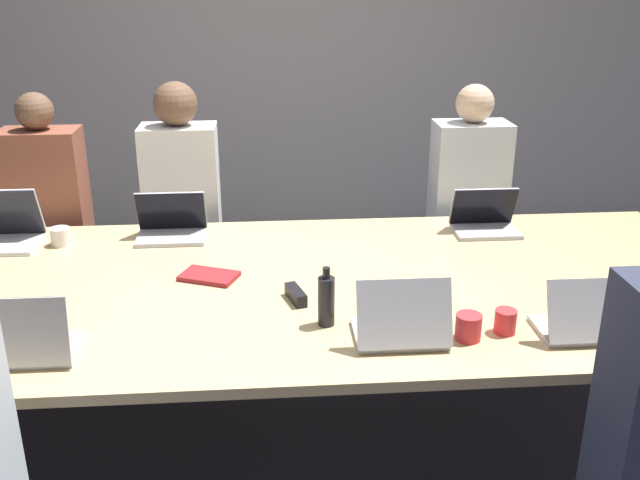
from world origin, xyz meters
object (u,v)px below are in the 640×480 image
at_px(person_far_right, 466,216).
at_px(laptop_near_left, 21,342).
at_px(laptop_near_right, 587,320).
at_px(cup_near_midright, 468,327).
at_px(laptop_far_midleft, 171,224).
at_px(cup_near_right, 505,321).
at_px(person_far_midleft, 184,217).
at_px(stapler, 296,295).
at_px(laptop_far_right, 485,219).
at_px(laptop_near_midright, 401,324).
at_px(person_far_left, 51,229).
at_px(bottle_near_midright, 326,300).
at_px(laptop_far_left, 3,229).
at_px(cup_far_left, 61,236).

height_order(person_far_right, laptop_near_left, person_far_right).
distance_m(laptop_near_right, cup_near_midright, 0.42).
bearing_deg(laptop_far_midleft, cup_near_right, -39.43).
bearing_deg(cup_near_midright, person_far_midleft, 126.43).
xyz_separation_m(laptop_far_midleft, stapler, (0.57, -0.75, -0.04)).
distance_m(person_far_midleft, stapler, 1.33).
xyz_separation_m(person_far_midleft, laptop_far_right, (1.53, -0.49, 0.12)).
relative_size(laptop_far_right, laptop_near_midright, 0.98).
distance_m(laptop_near_midright, stapler, 0.50).
xyz_separation_m(person_far_left, laptop_near_left, (0.33, -1.54, 0.16)).
xyz_separation_m(laptop_near_right, bottle_near_midright, (-0.91, 0.17, 0.03)).
xyz_separation_m(laptop_far_right, bottle_near_midright, (-0.87, -0.92, 0.03)).
xyz_separation_m(laptop_far_midleft, person_far_right, (1.57, 0.41, -0.14)).
bearing_deg(laptop_near_left, person_far_right, -141.34).
xyz_separation_m(cup_near_right, laptop_near_midright, (-0.38, -0.04, 0.03)).
xyz_separation_m(person_far_midleft, laptop_near_left, (-0.37, -1.59, 0.13)).
height_order(person_far_right, laptop_far_left, person_far_right).
distance_m(cup_far_left, laptop_near_right, 2.34).
distance_m(person_far_right, laptop_near_right, 1.54).
bearing_deg(laptop_near_right, cup_near_midright, -2.40).
distance_m(laptop_near_right, cup_near_right, 0.28).
bearing_deg(laptop_near_right, person_far_left, -34.01).
distance_m(laptop_far_midleft, cup_far_left, 0.51).
xyz_separation_m(bottle_near_midright, stapler, (-0.10, 0.21, -0.07)).
bearing_deg(person_far_right, cup_near_midright, -105.41).
relative_size(laptop_near_right, bottle_near_midright, 1.43).
height_order(laptop_near_midright, bottle_near_midright, laptop_near_midright).
relative_size(laptop_far_left, bottle_near_midright, 1.49).
bearing_deg(bottle_near_midright, laptop_far_left, 147.34).
distance_m(cup_near_right, stapler, 0.80).
relative_size(person_far_midleft, laptop_near_midright, 4.45).
bearing_deg(bottle_near_midright, cup_far_left, 142.87).
bearing_deg(laptop_near_left, person_far_left, -77.82).
xyz_separation_m(laptop_far_midleft, person_far_left, (-0.69, 0.41, -0.15)).
distance_m(laptop_near_left, stapler, 1.00).
height_order(cup_near_midright, stapler, cup_near_midright).
height_order(person_far_left, cup_near_right, person_far_left).
distance_m(person_far_right, person_far_left, 2.27).
relative_size(laptop_far_right, stapler, 2.04).
height_order(cup_near_right, stapler, cup_near_right).
xyz_separation_m(laptop_near_midright, laptop_near_left, (-1.28, -0.03, 0.00)).
distance_m(person_far_midleft, person_far_right, 1.57).
bearing_deg(person_far_right, person_far_midleft, 178.47).
height_order(person_far_left, laptop_near_right, person_far_left).
distance_m(laptop_far_midleft, laptop_far_left, 0.78).
xyz_separation_m(person_far_midleft, laptop_near_midright, (0.91, -1.56, 0.13)).
xyz_separation_m(person_far_left, laptop_near_right, (2.27, -1.53, 0.15)).
height_order(laptop_far_midleft, laptop_far_left, laptop_far_left).
relative_size(person_far_midleft, laptop_far_left, 4.28).
xyz_separation_m(person_far_right, laptop_far_left, (-2.35, -0.44, 0.15)).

